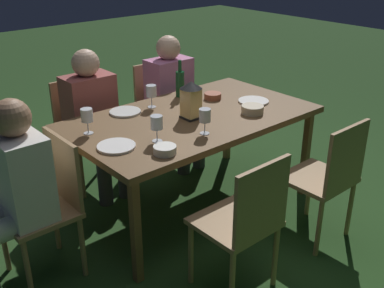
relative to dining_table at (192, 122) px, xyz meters
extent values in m
plane|color=#26471E|center=(0.00, 0.00, -0.70)|extent=(16.00, 16.00, 0.00)
cube|color=brown|center=(0.00, 0.00, 0.03)|extent=(1.75, 1.01, 0.04)
cube|color=brown|center=(-0.81, -0.43, -0.34)|extent=(0.05, 0.05, 0.70)
cube|color=brown|center=(0.81, -0.43, -0.34)|extent=(0.05, 0.05, 0.70)
cube|color=brown|center=(-0.81, 0.43, -0.34)|extent=(0.05, 0.05, 0.70)
cube|color=brown|center=(0.81, 0.43, -0.34)|extent=(0.05, 0.05, 0.70)
cube|color=#9E7A51|center=(0.39, 0.82, -0.26)|extent=(0.42, 0.40, 0.03)
cube|color=#9E7A51|center=(0.39, 1.01, -0.04)|extent=(0.40, 0.03, 0.42)
cylinder|color=#9E7A51|center=(0.57, 0.65, -0.49)|extent=(0.03, 0.03, 0.42)
cylinder|color=#9E7A51|center=(0.21, 0.65, -0.49)|extent=(0.03, 0.03, 0.42)
cylinder|color=#9E7A51|center=(0.57, 0.99, -0.49)|extent=(0.03, 0.03, 0.42)
cylinder|color=#9E7A51|center=(0.21, 0.99, -0.49)|extent=(0.03, 0.03, 0.42)
cube|color=#9E7A51|center=(-0.39, -0.82, -0.26)|extent=(0.42, 0.40, 0.03)
cube|color=#9E7A51|center=(-0.39, -1.01, -0.04)|extent=(0.40, 0.02, 0.42)
cylinder|color=#9E7A51|center=(-0.57, -0.65, -0.49)|extent=(0.03, 0.03, 0.42)
cylinder|color=#9E7A51|center=(-0.21, -0.65, -0.49)|extent=(0.03, 0.03, 0.42)
cylinder|color=#9E7A51|center=(-0.57, -0.99, -0.49)|extent=(0.03, 0.03, 0.42)
cylinder|color=#9E7A51|center=(-0.21, -0.99, -0.49)|extent=(0.03, 0.03, 0.42)
cube|color=#C675A3|center=(-0.39, -0.76, 0.00)|extent=(0.38, 0.24, 0.50)
sphere|color=#D1A889|center=(-0.39, -0.76, 0.35)|extent=(0.21, 0.21, 0.21)
cylinder|color=#C675A3|center=(-0.48, -0.62, -0.23)|extent=(0.13, 0.36, 0.13)
cylinder|color=#C675A3|center=(-0.30, -0.62, -0.23)|extent=(0.13, 0.36, 0.13)
cylinder|color=#333338|center=(-0.48, -0.46, -0.47)|extent=(0.11, 0.11, 0.45)
cylinder|color=#333338|center=(-0.30, -0.46, -0.47)|extent=(0.11, 0.11, 0.45)
cube|color=#9E7A51|center=(-0.39, 0.82, -0.26)|extent=(0.42, 0.40, 0.03)
cube|color=#9E7A51|center=(-0.39, 1.01, -0.04)|extent=(0.40, 0.03, 0.42)
cylinder|color=#9E7A51|center=(-0.21, 0.65, -0.49)|extent=(0.03, 0.03, 0.42)
cylinder|color=#9E7A51|center=(-0.57, 0.65, -0.49)|extent=(0.03, 0.03, 0.42)
cylinder|color=#9E7A51|center=(-0.21, 0.99, -0.49)|extent=(0.03, 0.03, 0.42)
cylinder|color=#9E7A51|center=(-0.57, 0.99, -0.49)|extent=(0.03, 0.03, 0.42)
cube|color=#9E7A51|center=(0.39, -0.82, -0.26)|extent=(0.42, 0.40, 0.03)
cube|color=#9E7A51|center=(0.39, -1.01, -0.04)|extent=(0.40, 0.02, 0.42)
cylinder|color=#9E7A51|center=(0.21, -0.65, -0.49)|extent=(0.03, 0.03, 0.42)
cylinder|color=#9E7A51|center=(0.57, -0.65, -0.49)|extent=(0.03, 0.03, 0.42)
cylinder|color=#9E7A51|center=(0.21, -0.99, -0.49)|extent=(0.03, 0.03, 0.42)
cylinder|color=#9E7A51|center=(0.57, -0.99, -0.49)|extent=(0.03, 0.03, 0.42)
cube|color=#9E4C47|center=(0.39, -0.76, 0.00)|extent=(0.38, 0.24, 0.50)
sphere|color=#D1A889|center=(0.39, -0.76, 0.35)|extent=(0.21, 0.21, 0.21)
cylinder|color=#9E4C47|center=(0.30, -0.62, -0.23)|extent=(0.13, 0.36, 0.13)
cylinder|color=#9E4C47|center=(0.48, -0.62, -0.23)|extent=(0.13, 0.36, 0.13)
cylinder|color=#333338|center=(0.30, -0.46, -0.47)|extent=(0.11, 0.11, 0.45)
cylinder|color=#333338|center=(0.48, -0.46, -0.47)|extent=(0.11, 0.11, 0.45)
cube|color=#9E7A51|center=(1.20, 0.00, -0.26)|extent=(0.40, 0.42, 0.03)
cube|color=#9E7A51|center=(1.01, 0.00, -0.04)|extent=(0.03, 0.40, 0.42)
cylinder|color=#9E7A51|center=(1.37, 0.18, -0.49)|extent=(0.03, 0.03, 0.42)
cylinder|color=#9E7A51|center=(1.37, -0.18, -0.49)|extent=(0.03, 0.03, 0.42)
cylinder|color=#9E7A51|center=(1.03, 0.18, -0.49)|extent=(0.03, 0.03, 0.42)
cylinder|color=#9E7A51|center=(1.03, -0.18, -0.49)|extent=(0.03, 0.03, 0.42)
cube|color=white|center=(1.26, 0.00, 0.00)|extent=(0.24, 0.38, 0.50)
sphere|color=#997051|center=(1.26, 0.00, 0.35)|extent=(0.21, 0.21, 0.21)
cylinder|color=white|center=(1.40, 0.09, -0.23)|extent=(0.36, 0.13, 0.13)
cube|color=black|center=(0.04, 0.04, 0.06)|extent=(0.12, 0.12, 0.01)
cube|color=#F9D17A|center=(0.04, 0.04, 0.17)|extent=(0.11, 0.11, 0.20)
cone|color=black|center=(0.04, 0.04, 0.29)|extent=(0.15, 0.15, 0.05)
cylinder|color=#144723|center=(-0.21, -0.38, 0.15)|extent=(0.07, 0.07, 0.20)
cylinder|color=#144723|center=(-0.21, -0.38, 0.30)|extent=(0.03, 0.03, 0.09)
cylinder|color=silver|center=(0.11, -0.33, 0.05)|extent=(0.06, 0.06, 0.00)
cylinder|color=silver|center=(0.11, -0.33, 0.10)|extent=(0.01, 0.01, 0.08)
cylinder|color=silver|center=(0.11, -0.33, 0.18)|extent=(0.08, 0.08, 0.08)
cylinder|color=maroon|center=(0.11, -0.33, 0.16)|extent=(0.07, 0.07, 0.03)
cylinder|color=silver|center=(0.16, 0.31, 0.05)|extent=(0.06, 0.06, 0.00)
cylinder|color=silver|center=(0.16, 0.31, 0.10)|extent=(0.01, 0.01, 0.08)
cylinder|color=silver|center=(0.16, 0.31, 0.18)|extent=(0.08, 0.08, 0.08)
cylinder|color=maroon|center=(0.16, 0.31, 0.16)|extent=(0.07, 0.07, 0.03)
cylinder|color=silver|center=(0.72, -0.19, 0.05)|extent=(0.06, 0.06, 0.00)
cylinder|color=silver|center=(0.72, -0.19, 0.10)|extent=(0.01, 0.01, 0.08)
cylinder|color=silver|center=(0.72, -0.19, 0.18)|extent=(0.08, 0.08, 0.08)
cylinder|color=maroon|center=(0.72, -0.19, 0.16)|extent=(0.07, 0.07, 0.03)
cylinder|color=silver|center=(0.46, 0.20, 0.05)|extent=(0.06, 0.06, 0.00)
cylinder|color=silver|center=(0.46, 0.20, 0.10)|extent=(0.01, 0.01, 0.08)
cylinder|color=silver|center=(0.46, 0.20, 0.18)|extent=(0.08, 0.08, 0.08)
cylinder|color=maroon|center=(0.46, 0.20, 0.16)|extent=(0.07, 0.07, 0.03)
cylinder|color=white|center=(0.70, 0.12, 0.06)|extent=(0.23, 0.23, 0.01)
cylinder|color=silver|center=(0.33, -0.35, 0.06)|extent=(0.23, 0.23, 0.01)
cylinder|color=white|center=(-0.54, 0.09, 0.06)|extent=(0.23, 0.23, 0.01)
cylinder|color=#9E5138|center=(-0.36, -0.17, 0.08)|extent=(0.13, 0.13, 0.05)
cylinder|color=#424C1E|center=(-0.36, -0.17, 0.09)|extent=(0.11, 0.11, 0.01)
cylinder|color=#BCAD8E|center=(-0.36, 0.25, 0.08)|extent=(0.16, 0.16, 0.06)
cylinder|color=tan|center=(-0.36, 0.25, 0.09)|extent=(0.14, 0.14, 0.02)
cylinder|color=silver|center=(0.53, 0.38, 0.08)|extent=(0.14, 0.14, 0.05)
cylinder|color=#477533|center=(0.53, 0.38, 0.09)|extent=(0.12, 0.12, 0.01)
camera|label=1|loc=(2.03, 2.35, 1.23)|focal=43.59mm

